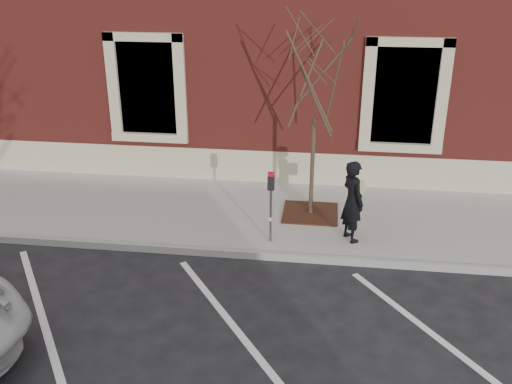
# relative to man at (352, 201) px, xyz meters

# --- Properties ---
(ground) EXTENTS (120.00, 120.00, 0.00)m
(ground) POSITION_rel_man_xyz_m (-1.86, -0.70, -0.97)
(ground) COLOR #28282B
(ground) RESTS_ON ground
(sidewalk_near) EXTENTS (40.00, 3.50, 0.15)m
(sidewalk_near) POSITION_rel_man_xyz_m (-1.86, 1.05, -0.89)
(sidewalk_near) COLOR #ADACA2
(sidewalk_near) RESTS_ON ground
(curb_near) EXTENTS (40.00, 0.12, 0.15)m
(curb_near) POSITION_rel_man_xyz_m (-1.86, -0.75, -0.89)
(curb_near) COLOR #9E9E99
(curb_near) RESTS_ON ground
(parking_stripes) EXTENTS (28.00, 4.40, 0.01)m
(parking_stripes) POSITION_rel_man_xyz_m (-1.86, -2.90, -0.97)
(parking_stripes) COLOR silver
(parking_stripes) RESTS_ON ground
(building_civic) EXTENTS (40.00, 8.62, 8.00)m
(building_civic) POSITION_rel_man_xyz_m (-1.86, 7.04, 3.03)
(building_civic) COLOR maroon
(building_civic) RESTS_ON ground
(man) EXTENTS (0.64, 0.71, 1.64)m
(man) POSITION_rel_man_xyz_m (0.00, 0.00, 0.00)
(man) COLOR black
(man) RESTS_ON sidewalk_near
(parking_meter) EXTENTS (0.13, 0.10, 1.44)m
(parking_meter) POSITION_rel_man_xyz_m (-1.55, -0.29, 0.18)
(parking_meter) COLOR #595B60
(parking_meter) RESTS_ON sidewalk_near
(tree_grate) EXTENTS (1.19, 1.19, 0.03)m
(tree_grate) POSITION_rel_man_xyz_m (-0.83, 1.09, -0.80)
(tree_grate) COLOR #452816
(tree_grate) RESTS_ON sidewalk_near
(sapling) EXTENTS (2.35, 2.35, 3.91)m
(sapling) POSITION_rel_man_xyz_m (-0.83, 1.09, 1.92)
(sapling) COLOR #49382C
(sapling) RESTS_ON sidewalk_near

